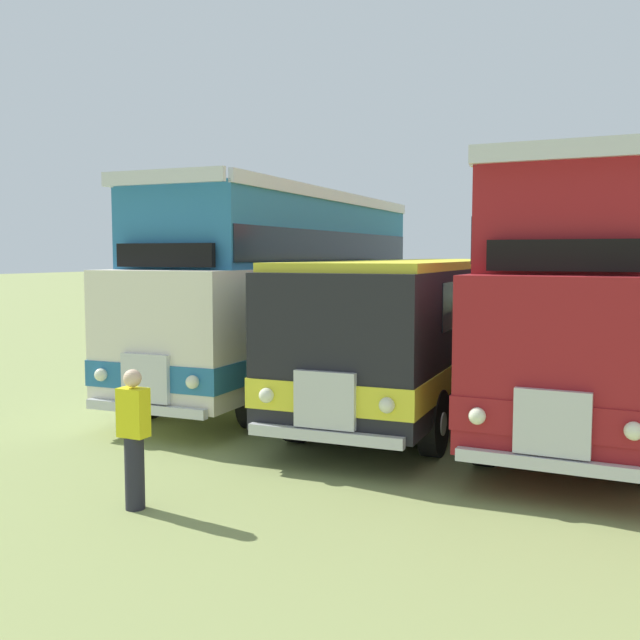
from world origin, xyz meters
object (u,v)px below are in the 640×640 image
Objects in this scene: bus_third_in_row at (596,295)px; bus_first_in_row at (290,287)px; bus_second_in_row at (426,319)px; marshal_person at (134,438)px.

bus_first_in_row is at bearing 174.59° from bus_third_in_row.
bus_third_in_row reaches higher than bus_second_in_row.
bus_first_in_row reaches higher than bus_second_in_row.
bus_first_in_row is 3.42m from bus_second_in_row.
marshal_person is (-4.67, -7.43, -1.47)m from bus_third_in_row.
bus_third_in_row is 6.18× the size of marshal_person.
bus_second_in_row is at bearing 174.57° from bus_third_in_row.
bus_first_in_row is at bearing 104.11° from marshal_person.
bus_third_in_row is at bearing -5.41° from bus_first_in_row.
bus_second_in_row is (3.35, -0.32, -0.60)m from bus_first_in_row.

